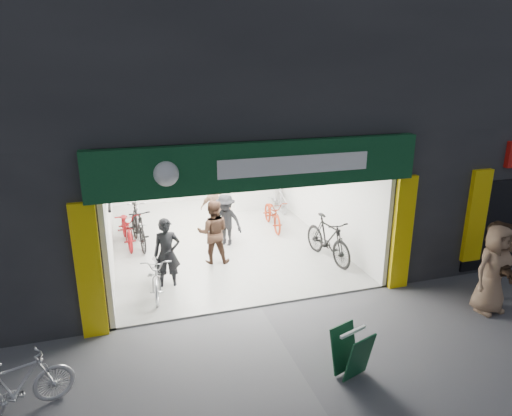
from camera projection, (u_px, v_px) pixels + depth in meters
name	position (u px, v px, depth m)	size (l,w,h in m)	color
ground	(260.00, 307.00, 9.54)	(60.00, 60.00, 0.00)	#56565B
building	(238.00, 83.00, 13.00)	(17.00, 10.27, 8.00)	#232326
bike_left_front	(158.00, 272.00, 10.03)	(0.64, 1.83, 0.96)	silver
bike_left_midfront	(138.00, 226.00, 12.51)	(0.55, 1.95, 1.17)	black
bike_left_midback	(127.00, 227.00, 12.63)	(0.68, 1.95, 1.03)	maroon
bike_left_back	(137.00, 215.00, 13.50)	(0.52, 1.85, 1.11)	silver
bike_right_front	(328.00, 239.00, 11.60)	(0.55, 1.96, 1.18)	black
bike_right_mid	(273.00, 214.00, 13.89)	(0.63, 1.79, 0.94)	#98270D
bike_right_back	(276.00, 196.00, 15.58)	(0.47, 1.67, 1.00)	#A9A8AC
parked_bike	(17.00, 386.00, 6.52)	(0.44, 1.57, 0.94)	#B2B2B7
customer_a	(167.00, 254.00, 10.15)	(0.59, 0.39, 1.63)	black
customer_b	(213.00, 232.00, 11.37)	(0.81, 0.63, 1.66)	#3C261B
customer_c	(226.00, 221.00, 12.46)	(0.96, 0.55, 1.48)	black
customer_d	(216.00, 209.00, 13.37)	(0.90, 0.38, 1.54)	#9B735A
pedestrian_near	(494.00, 269.00, 9.12)	(0.91, 0.59, 1.86)	#84654D
pedestrian_far	(495.00, 263.00, 9.44)	(1.71, 0.54, 1.84)	#3A281A
sandwich_board	(351.00, 352.00, 7.34)	(0.66, 0.67, 0.80)	#0F3E22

